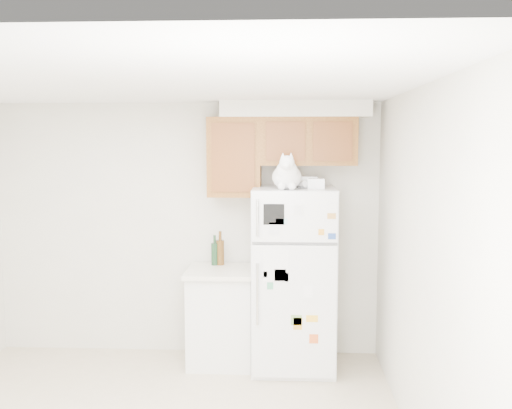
# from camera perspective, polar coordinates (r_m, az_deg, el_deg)

# --- Properties ---
(room_shell) EXTENTS (3.84, 4.04, 2.52)m
(room_shell) POSITION_cam_1_polar(r_m,az_deg,el_deg) (4.24, -8.98, -0.19)
(room_shell) COLOR silver
(room_shell) RESTS_ON ground_plane
(refrigerator) EXTENTS (0.76, 0.78, 1.70)m
(refrigerator) POSITION_cam_1_polar(r_m,az_deg,el_deg) (5.63, 3.61, -7.05)
(refrigerator) COLOR white
(refrigerator) RESTS_ON ground_plane
(base_counter) EXTENTS (0.64, 0.64, 0.92)m
(base_counter) POSITION_cam_1_polar(r_m,az_deg,el_deg) (5.83, -3.33, -10.53)
(base_counter) COLOR white
(base_counter) RESTS_ON ground_plane
(cat) EXTENTS (0.32, 0.47, 0.33)m
(cat) POSITION_cam_1_polar(r_m,az_deg,el_deg) (5.34, 2.98, 2.80)
(cat) COLOR white
(cat) RESTS_ON refrigerator
(storage_box_back) EXTENTS (0.19, 0.15, 0.10)m
(storage_box_back) POSITION_cam_1_polar(r_m,az_deg,el_deg) (5.57, 4.97, 2.16)
(storage_box_back) COLOR white
(storage_box_back) RESTS_ON refrigerator
(storage_box_front) EXTENTS (0.16, 0.12, 0.09)m
(storage_box_front) POSITION_cam_1_polar(r_m,az_deg,el_deg) (5.42, 5.77, 1.99)
(storage_box_front) COLOR white
(storage_box_front) RESTS_ON refrigerator
(bottle_green) EXTENTS (0.07, 0.07, 0.29)m
(bottle_green) POSITION_cam_1_polar(r_m,az_deg,el_deg) (5.87, -3.95, -4.35)
(bottle_green) COLOR #19381E
(bottle_green) RESTS_ON base_counter
(bottle_amber) EXTENTS (0.08, 0.08, 0.33)m
(bottle_amber) POSITION_cam_1_polar(r_m,az_deg,el_deg) (5.87, -3.43, -4.16)
(bottle_amber) COLOR #593814
(bottle_amber) RESTS_ON base_counter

